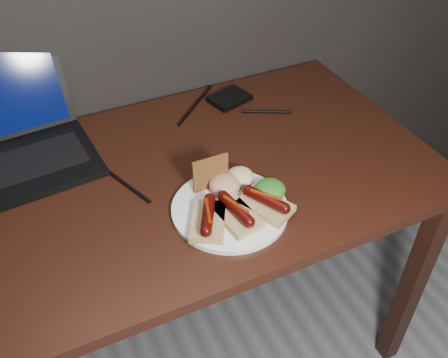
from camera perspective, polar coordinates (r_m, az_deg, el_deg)
desk at (r=1.24m, az=-8.12°, el=-3.64°), size 1.40×0.70×0.75m
laptop at (r=1.32m, az=-23.06°, el=4.19°), size 0.38×0.36×0.25m
hard_drive at (r=1.46m, az=0.62°, el=9.21°), size 0.13×0.11×0.02m
desk_cables at (r=1.30m, az=-10.26°, el=3.69°), size 0.96×0.41×0.01m
plate at (r=1.10m, az=0.67°, el=-3.45°), size 0.29×0.29×0.01m
bread_sausage_left at (r=1.05m, az=-1.84°, el=-4.52°), size 0.12×0.13×0.04m
bread_sausage_center at (r=1.06m, az=1.36°, el=-3.86°), size 0.09×0.12×0.04m
bread_sausage_right at (r=1.08m, az=4.79°, el=-2.77°), size 0.12×0.13×0.04m
crispbread at (r=1.12m, az=-1.56°, el=0.68°), size 0.09×0.01×0.08m
salad_greens at (r=1.11m, az=5.29°, el=-1.22°), size 0.07×0.07×0.04m
salsa_mound at (r=1.12m, az=0.08°, el=-0.64°), size 0.07×0.07×0.04m
coleslaw_mound at (r=1.15m, az=1.82°, el=0.29°), size 0.06×0.06×0.04m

